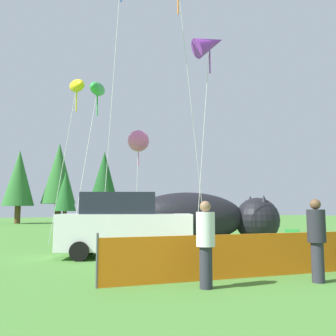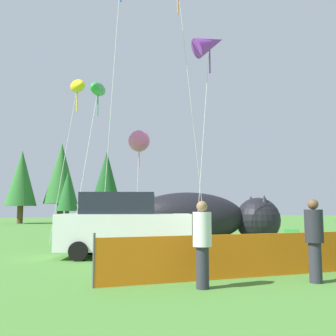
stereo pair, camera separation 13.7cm
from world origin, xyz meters
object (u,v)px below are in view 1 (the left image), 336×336
object	(u,v)px
folding_chair	(293,240)
spectator_in_white_shirt	(206,240)
parked_car	(124,226)
kite_yellow_hero	(77,86)
kite_purple_delta	(210,45)
kite_green_fish	(98,89)
inflatable_cat	(203,219)
spectator_in_black_shirt	(317,236)
kite_pink_octopus	(138,141)

from	to	relation	value
folding_chair	spectator_in_white_shirt	xyz separation A→B (m)	(-5.52, -3.65, 0.46)
parked_car	spectator_in_white_shirt	world-z (taller)	parked_car
kite_yellow_hero	kite_purple_delta	xyz separation A→B (m)	(4.82, -4.71, 1.05)
kite_yellow_hero	parked_car	bearing A→B (deg)	-83.92
kite_yellow_hero	kite_green_fish	xyz separation A→B (m)	(0.85, -0.82, -0.29)
inflatable_cat	spectator_in_black_shirt	xyz separation A→B (m)	(-2.20, -9.19, -0.09)
parked_car	spectator_in_black_shirt	xyz separation A→B (m)	(2.67, -5.68, -0.04)
spectator_in_black_shirt	kite_purple_delta	world-z (taller)	kite_purple_delta
parked_car	inflatable_cat	world-z (taller)	inflatable_cat
kite_yellow_hero	kite_pink_octopus	size ratio (longest dim) A/B	1.46
kite_purple_delta	parked_car	bearing A→B (deg)	-160.59
kite_yellow_hero	spectator_in_black_shirt	bearing A→B (deg)	-74.33
parked_car	kite_purple_delta	bearing A→B (deg)	41.42
folding_chair	kite_purple_delta	size ratio (longest dim) A/B	0.09
parked_car	kite_yellow_hero	world-z (taller)	kite_yellow_hero
spectator_in_black_shirt	kite_yellow_hero	bearing A→B (deg)	105.67
spectator_in_white_shirt	kite_purple_delta	world-z (taller)	kite_purple_delta
parked_car	kite_yellow_hero	xyz separation A→B (m)	(-0.66, 6.18, 6.55)
inflatable_cat	kite_green_fish	bearing A→B (deg)	175.52
parked_car	spectator_in_white_shirt	distance (m)	5.26
spectator_in_black_shirt	spectator_in_white_shirt	bearing A→B (deg)	170.50
spectator_in_black_shirt	kite_purple_delta	xyz separation A→B (m)	(1.49, 7.14, 7.64)
folding_chair	inflatable_cat	xyz separation A→B (m)	(-0.78, 5.12, 0.58)
kite_pink_octopus	kite_yellow_hero	bearing A→B (deg)	175.32
folding_chair	kite_purple_delta	bearing A→B (deg)	83.10
kite_yellow_hero	kite_green_fish	bearing A→B (deg)	-44.00
folding_chair	spectator_in_black_shirt	size ratio (longest dim) A/B	0.49
kite_green_fish	folding_chair	bearing A→B (deg)	-51.94
spectator_in_white_shirt	kite_purple_delta	xyz separation A→B (m)	(4.03, 6.72, 7.67)
parked_car	spectator_in_black_shirt	size ratio (longest dim) A/B	2.55
parked_car	kite_purple_delta	xyz separation A→B (m)	(4.16, 1.47, 7.60)
folding_chair	kite_green_fish	bearing A→B (deg)	95.37
kite_pink_octopus	kite_purple_delta	bearing A→B (deg)	-69.36
folding_chair	kite_green_fish	world-z (taller)	kite_green_fish
parked_car	kite_yellow_hero	bearing A→B (deg)	118.10
folding_chair	inflatable_cat	bearing A→B (deg)	65.99
folding_chair	kite_green_fish	xyz separation A→B (m)	(-5.45, 6.96, 6.79)
spectator_in_black_shirt	kite_pink_octopus	bearing A→B (deg)	90.92
parked_car	inflatable_cat	bearing A→B (deg)	57.84
parked_car	kite_green_fish	bearing A→B (deg)	109.93
parked_car	spectator_in_black_shirt	distance (m)	6.27
folding_chair	kite_yellow_hero	distance (m)	12.26
kite_green_fish	inflatable_cat	bearing A→B (deg)	-21.55
folding_chair	inflatable_cat	world-z (taller)	inflatable_cat
kite_yellow_hero	kite_pink_octopus	xyz separation A→B (m)	(3.14, -0.26, -2.55)
spectator_in_black_shirt	kite_pink_octopus	xyz separation A→B (m)	(-0.19, 11.60, 4.04)
inflatable_cat	kite_green_fish	size ratio (longest dim) A/B	0.90
spectator_in_white_shirt	kite_pink_octopus	world-z (taller)	kite_pink_octopus
kite_yellow_hero	kite_pink_octopus	world-z (taller)	kite_yellow_hero
inflatable_cat	kite_purple_delta	size ratio (longest dim) A/B	0.77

